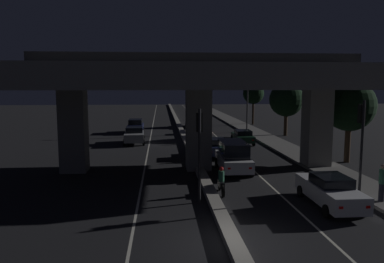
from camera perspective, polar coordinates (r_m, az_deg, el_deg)
ground_plane at (r=14.45m, az=6.18°, el=-16.69°), size 200.00×200.00×0.00m
lane_line_left_inner at (r=48.34m, az=-6.15°, el=0.13°), size 0.12×126.00×0.00m
lane_line_right_inner at (r=48.74m, az=2.69°, el=0.22°), size 0.12×126.00×0.00m
median_divider at (r=48.38m, az=-1.71°, el=0.35°), size 0.61×126.00×0.29m
sidewalk_right at (r=42.92m, az=10.69°, el=-0.71°), size 2.72×126.00×0.17m
elevated_overpass at (r=25.61m, az=0.99°, el=7.38°), size 22.64×10.39×7.98m
traffic_light_left_of_median at (r=18.34m, az=1.12°, el=-1.11°), size 0.30×0.49×4.69m
traffic_light_right_of_median at (r=20.86m, az=24.42°, el=-0.08°), size 0.30×0.49×5.06m
street_lamp at (r=46.84m, az=8.06°, el=5.76°), size 2.38×0.32×8.10m
car_white_lead at (r=19.39m, az=20.25°, el=-8.43°), size 1.87×4.82×1.54m
car_white_second at (r=25.37m, az=6.28°, el=-3.73°), size 2.11×4.77×2.05m
car_dark_blue_third at (r=30.64m, az=3.55°, el=-2.39°), size 1.91×3.93×1.51m
car_dark_green_fourth at (r=37.41m, az=7.73°, el=-0.76°), size 1.91×4.29×1.41m
car_dark_red_fifth at (r=45.23m, az=1.39°, el=0.60°), size 1.89×4.05×1.37m
car_dark_green_sixth at (r=52.01m, az=0.14°, el=1.47°), size 1.90×4.78×1.38m
car_silver_lead_oncoming at (r=37.80m, az=-8.78°, el=-0.57°), size 2.18×4.29×1.64m
car_dark_blue_second_oncoming at (r=46.45m, az=-8.59°, el=0.87°), size 1.96×4.05×1.66m
motorcycle_black_filtering_near at (r=20.31m, az=4.48°, el=-7.74°), size 0.32×1.89×1.49m
motorcycle_blue_filtering_mid at (r=28.89m, az=2.19°, el=-3.33°), size 0.32×1.88×1.39m
motorcycle_white_filtering_far at (r=37.41m, az=0.68°, el=-0.96°), size 0.33×1.79×1.36m
pedestrian_on_sidewalk at (r=20.56m, az=26.98°, el=-6.93°), size 0.32×0.32×1.84m
roadside_tree_kerbside_near at (r=30.30m, az=22.86°, el=3.61°), size 3.82×3.82×6.21m
roadside_tree_kerbside_mid at (r=44.28m, az=14.18°, el=4.72°), size 3.89×3.89×6.12m
roadside_tree_kerbside_far at (r=56.01m, az=9.34°, el=5.72°), size 3.08×3.08×6.14m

